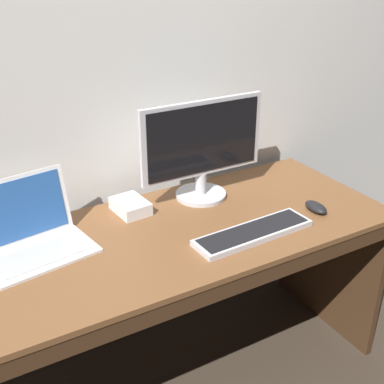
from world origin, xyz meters
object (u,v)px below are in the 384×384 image
Objects in this scene: computer_mouse at (316,207)px; external_drive_box at (130,206)px; laptop_white at (32,235)px; external_monitor at (202,150)px; wired_keyboard at (253,233)px.

external_drive_box is (-0.63, 0.36, 0.01)m from computer_mouse.
laptop_white reaches higher than external_drive_box.
computer_mouse is at bearing -14.73° from laptop_white.
external_monitor reaches higher than wired_keyboard.
wired_keyboard is at bearing -51.51° from external_drive_box.
laptop_white is 0.41m from external_drive_box.
laptop_white is at bearing -175.31° from external_monitor.
external_monitor is 0.50m from computer_mouse.
laptop_white is 0.72× the size of external_monitor.
external_monitor is 4.85× the size of computer_mouse.
external_monitor reaches higher than external_drive_box.
laptop_white is 0.72m from external_monitor.
external_drive_box is (-0.31, 0.39, 0.01)m from wired_keyboard.
wired_keyboard is (0.70, -0.30, -0.04)m from laptop_white.
wired_keyboard is 4.20× the size of computer_mouse.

